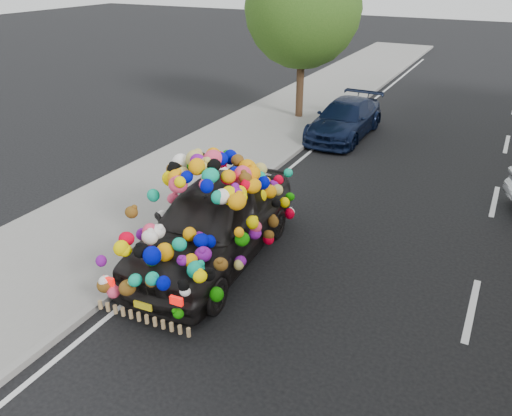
# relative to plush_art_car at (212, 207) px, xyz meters

# --- Properties ---
(ground) EXTENTS (100.00, 100.00, 0.00)m
(ground) POSITION_rel_plush_art_car_xyz_m (1.38, 0.64, -1.19)
(ground) COLOR black
(ground) RESTS_ON ground
(sidewalk) EXTENTS (4.00, 60.00, 0.12)m
(sidewalk) POSITION_rel_plush_art_car_xyz_m (-2.92, 0.64, -1.13)
(sidewalk) COLOR gray
(sidewalk) RESTS_ON ground
(kerb) EXTENTS (0.15, 60.00, 0.13)m
(kerb) POSITION_rel_plush_art_car_xyz_m (-0.97, 0.64, -1.13)
(kerb) COLOR gray
(kerb) RESTS_ON ground
(lane_markings) EXTENTS (6.00, 50.00, 0.01)m
(lane_markings) POSITION_rel_plush_art_car_xyz_m (4.98, 0.64, -1.18)
(lane_markings) COLOR silver
(lane_markings) RESTS_ON ground
(tree_near_sidewalk) EXTENTS (4.20, 4.20, 6.13)m
(tree_near_sidewalk) POSITION_rel_plush_art_car_xyz_m (-2.42, 10.14, 2.83)
(tree_near_sidewalk) COLOR #332114
(tree_near_sidewalk) RESTS_ON ground
(plush_art_car) EXTENTS (2.63, 5.19, 2.30)m
(plush_art_car) POSITION_rel_plush_art_car_xyz_m (0.00, 0.00, 0.00)
(plush_art_car) COLOR black
(plush_art_car) RESTS_ON ground
(navy_sedan) EXTENTS (1.82, 4.29, 1.24)m
(navy_sedan) POSITION_rel_plush_art_car_xyz_m (-0.18, 8.92, -0.57)
(navy_sedan) COLOR black
(navy_sedan) RESTS_ON ground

